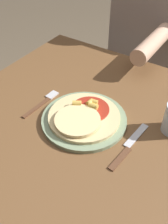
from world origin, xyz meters
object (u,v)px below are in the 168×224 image
(fork, at_px, (43,102))
(pizza, at_px, (83,116))
(person_diner, at_px, (147,50))
(dining_table, at_px, (82,147))
(knife, at_px, (129,146))
(plate, at_px, (84,119))

(fork, bearing_deg, pizza, -0.60)
(person_diner, bearing_deg, pizza, -84.37)
(dining_table, distance_m, knife, 0.21)
(pizza, relative_size, person_diner, 0.21)
(dining_table, height_order, pizza, pizza)
(pizza, height_order, fork, pizza)
(dining_table, height_order, fork, fork)
(fork, height_order, person_diner, person_diner)
(dining_table, bearing_deg, plate, 91.49)
(plate, height_order, fork, plate)
(knife, bearing_deg, plate, 173.42)
(dining_table, xyz_separation_m, plate, (-0.00, 0.02, 0.13))
(pizza, xyz_separation_m, person_diner, (-0.07, 0.73, -0.11))
(pizza, xyz_separation_m, knife, (0.18, -0.02, -0.02))
(dining_table, relative_size, person_diner, 0.84)
(person_diner, bearing_deg, plate, -84.30)
(dining_table, xyz_separation_m, person_diner, (-0.07, 0.74, 0.03))
(plate, relative_size, fork, 1.62)
(pizza, bearing_deg, fork, 179.40)
(dining_table, distance_m, fork, 0.22)
(pizza, bearing_deg, knife, -5.08)
(plate, bearing_deg, dining_table, -88.51)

